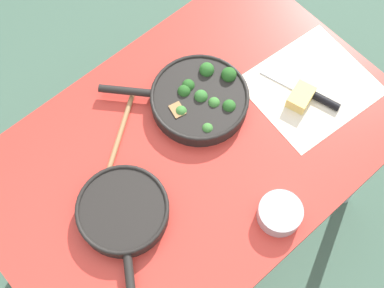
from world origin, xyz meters
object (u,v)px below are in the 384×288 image
at_px(cheese_block, 301,97).
at_px(prep_bowl_steel, 280,213).
at_px(skillet_broccoli, 199,98).
at_px(grater_knife, 311,94).
at_px(skillet_eggs, 123,212).
at_px(wooden_spoon, 110,167).

relative_size(cheese_block, prep_bowl_steel, 0.82).
bearing_deg(skillet_broccoli, grater_knife, -169.02).
height_order(skillet_eggs, wooden_spoon, skillet_eggs).
bearing_deg(cheese_block, prep_bowl_steel, 34.74).
distance_m(skillet_eggs, cheese_block, 0.63).
relative_size(wooden_spoon, cheese_block, 3.38).
xyz_separation_m(cheese_block, prep_bowl_steel, (0.31, 0.21, 0.00)).
bearing_deg(grater_knife, skillet_broccoli, 36.93).
distance_m(skillet_eggs, grater_knife, 0.67).
relative_size(skillet_eggs, prep_bowl_steel, 2.77).
bearing_deg(skillet_broccoli, prep_bowl_steel, 127.89).
distance_m(grater_knife, cheese_block, 0.04).
xyz_separation_m(skillet_broccoli, prep_bowl_steel, (0.07, 0.41, -0.00)).
bearing_deg(cheese_block, grater_knife, 164.36).
xyz_separation_m(grater_knife, cheese_block, (0.04, -0.01, 0.01)).
relative_size(grater_knife, prep_bowl_steel, 2.16).
xyz_separation_m(wooden_spoon, cheese_block, (-0.57, 0.21, 0.01)).
relative_size(skillet_broccoli, prep_bowl_steel, 3.16).
bearing_deg(cheese_block, wooden_spoon, -19.91).
bearing_deg(grater_knife, cheese_block, 58.42).
bearing_deg(grater_knife, skillet_eggs, 67.14).
height_order(skillet_broccoli, prep_bowl_steel, skillet_broccoli).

